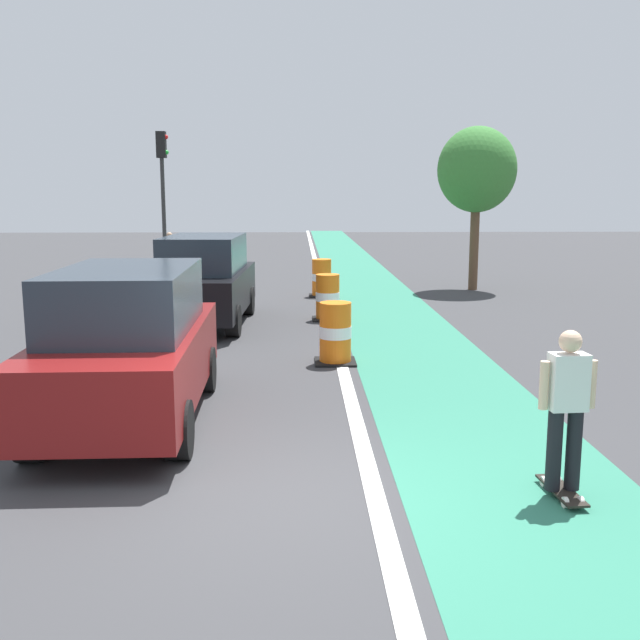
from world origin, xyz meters
TOP-DOWN VIEW (x-y plane):
  - ground_plane at (0.00, 0.00)m, footprint 100.00×100.00m
  - bike_lane_strip at (2.40, 12.00)m, footprint 2.50×80.00m
  - lane_divider_stripe at (0.90, 12.00)m, footprint 0.20×80.00m
  - skateboarder_on_lane at (2.75, -0.08)m, footprint 0.57×0.81m
  - parked_suv_nearest at (-2.07, 2.50)m, footprint 1.99×4.64m
  - parked_suv_second at (-1.99, 9.66)m, footprint 2.06×4.67m
  - traffic_barrel_front at (0.79, 5.75)m, footprint 0.73×0.73m
  - traffic_barrel_mid at (0.84, 10.24)m, footprint 0.73×0.73m
  - traffic_barrel_back at (0.82, 14.26)m, footprint 0.73×0.73m
  - traffic_light_corner at (-4.59, 19.14)m, footprint 0.41×0.32m
  - pedestrian_crossing at (-3.97, 16.40)m, footprint 0.34×0.20m
  - pedestrian_waiting at (-4.48, 19.45)m, footprint 0.34×0.20m
  - street_tree_sidewalk at (5.62, 15.60)m, footprint 2.40×2.40m

SIDE VIEW (x-z plane):
  - ground_plane at x=0.00m, z-range 0.00..0.00m
  - bike_lane_strip at x=2.40m, z-range 0.00..0.01m
  - lane_divider_stripe at x=0.90m, z-range 0.00..0.01m
  - traffic_barrel_front at x=0.79m, z-range -0.01..1.08m
  - traffic_barrel_mid at x=0.84m, z-range -0.01..1.08m
  - traffic_barrel_back at x=0.82m, z-range -0.01..1.08m
  - pedestrian_crossing at x=-3.97m, z-range 0.06..1.67m
  - pedestrian_waiting at x=-4.48m, z-range 0.06..1.67m
  - skateboarder_on_lane at x=2.75m, z-range 0.07..1.76m
  - parked_suv_nearest at x=-2.07m, z-range 0.02..2.06m
  - parked_suv_second at x=-1.99m, z-range 0.02..2.06m
  - traffic_light_corner at x=-4.59m, z-range 0.95..6.05m
  - street_tree_sidewalk at x=5.62m, z-range 1.17..6.17m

